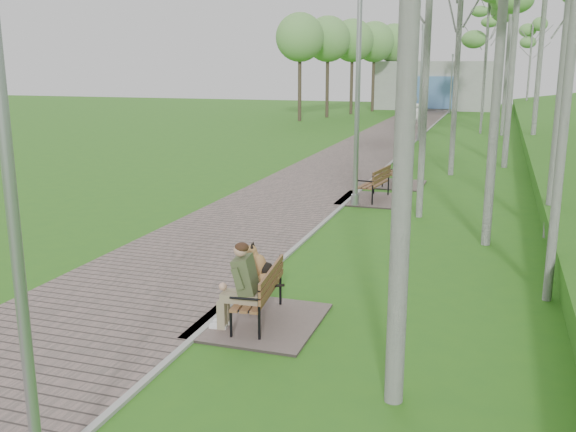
{
  "coord_description": "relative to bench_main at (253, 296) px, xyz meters",
  "views": [
    {
      "loc": [
        3.87,
        -5.99,
        3.79
      ],
      "look_at": [
        0.33,
        4.87,
        1.08
      ],
      "focal_mm": 40.0,
      "sensor_mm": 36.0,
      "label": 1
    }
  ],
  "objects": [
    {
      "name": "kerb",
      "position": [
        -0.58,
        19.09,
        -0.4
      ],
      "size": [
        0.1,
        67.0,
        0.05
      ],
      "primitive_type": "cube",
      "color": "#999993",
      "rests_on": "ground"
    },
    {
      "name": "lamp_post_near",
      "position": [
        -0.37,
        -4.31,
        1.68
      ],
      "size": [
        0.17,
        0.17,
        4.51
      ],
      "color": "#989AA0",
      "rests_on": "ground"
    },
    {
      "name": "lamp_post_third",
      "position": [
        -0.49,
        24.54,
        2.22
      ],
      "size": [
        0.22,
        0.22,
        5.67
      ],
      "color": "#989AA0",
      "rests_on": "ground"
    },
    {
      "name": "birch_far_b",
      "position": [
        2.38,
        29.05,
        6.04
      ],
      "size": [
        2.31,
        2.31,
        8.24
      ],
      "color": "silver",
      "rests_on": "ground"
    },
    {
      "name": "lamp_post_second",
      "position": [
        -0.27,
        8.42,
        2.24
      ],
      "size": [
        0.22,
        0.22,
        5.72
      ],
      "color": "#989AA0",
      "rests_on": "ground"
    },
    {
      "name": "pedestrian_near",
      "position": [
        -1.39,
        30.86,
        0.32
      ],
      "size": [
        0.58,
        0.41,
        1.49
      ],
      "primitive_type": "imported",
      "rotation": [
        0.0,
        0.0,
        3.03
      ],
      "color": "silver",
      "rests_on": "ground"
    },
    {
      "name": "building_north",
      "position": [
        -2.08,
        48.56,
        1.57
      ],
      "size": [
        10.0,
        5.2,
        4.0
      ],
      "color": "#9E9E99",
      "rests_on": "ground"
    },
    {
      "name": "lamp_post_far",
      "position": [
        -0.37,
        43.53,
        1.68
      ],
      "size": [
        0.17,
        0.17,
        4.52
      ],
      "color": "#989AA0",
      "rests_on": "ground"
    },
    {
      "name": "pedestrian_far",
      "position": [
        -3.28,
        43.74,
        0.5
      ],
      "size": [
        1.03,
        0.89,
        1.85
      ],
      "primitive_type": "imported",
      "rotation": [
        0.0,
        0.0,
        2.91
      ],
      "color": "#9E978A",
      "rests_on": "ground"
    },
    {
      "name": "bench_main",
      "position": [
        0.0,
        0.0,
        0.0
      ],
      "size": [
        1.76,
        1.95,
        1.53
      ],
      "color": "#625650",
      "rests_on": "ground"
    },
    {
      "name": "bench_second",
      "position": [
        0.05,
        9.36,
        -0.21
      ],
      "size": [
        1.9,
        2.11,
        1.17
      ],
      "color": "#625650",
      "rests_on": "ground"
    },
    {
      "name": "bench_third",
      "position": [
        0.29,
        11.94,
        -0.23
      ],
      "size": [
        1.73,
        1.92,
        1.06
      ],
      "color": "#625650",
      "rests_on": "ground"
    },
    {
      "name": "birch_distant_a",
      "position": [
        2.2,
        38.46,
        6.3
      ],
      "size": [
        2.57,
        2.57,
        8.57
      ],
      "color": "silver",
      "rests_on": "ground"
    },
    {
      "name": "ground",
      "position": [
        -0.58,
        -2.41,
        -0.43
      ],
      "size": [
        120.0,
        120.0,
        0.0
      ],
      "primitive_type": "plane",
      "color": "#306B1D",
      "rests_on": "ground"
    },
    {
      "name": "birch_distant_b",
      "position": [
        5.38,
        48.22,
        5.22
      ],
      "size": [
        2.27,
        2.27,
        7.2
      ],
      "color": "silver",
      "rests_on": "ground"
    },
    {
      "name": "walkway",
      "position": [
        -2.33,
        19.09,
        -0.41
      ],
      "size": [
        3.5,
        67.0,
        0.04
      ],
      "primitive_type": "cube",
      "color": "#625650",
      "rests_on": "ground"
    }
  ]
}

